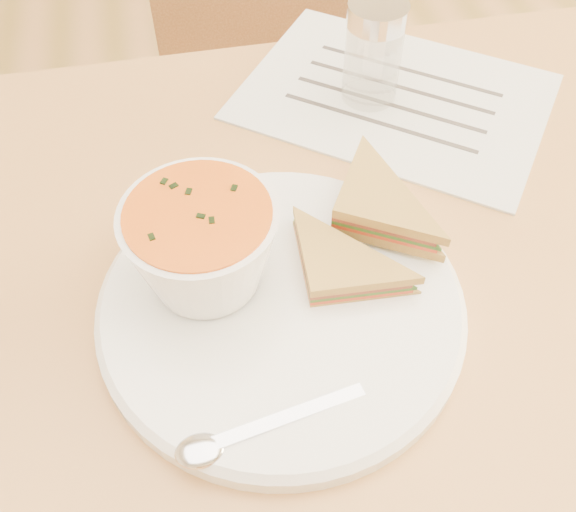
{
  "coord_description": "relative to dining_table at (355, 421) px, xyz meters",
  "views": [
    {
      "loc": [
        -0.17,
        -0.35,
        1.21
      ],
      "look_at": [
        -0.1,
        -0.03,
        0.8
      ],
      "focal_mm": 40.0,
      "sensor_mm": 36.0,
      "label": 1
    }
  ],
  "objects": [
    {
      "name": "sandwich_half_b",
      "position": [
        -0.05,
        0.01,
        0.42
      ],
      "size": [
        0.14,
        0.14,
        0.03
      ],
      "primitive_type": null,
      "rotation": [
        0.0,
        0.0,
        -0.53
      ],
      "color": "#BF9243",
      "rests_on": "plate"
    },
    {
      "name": "plate",
      "position": [
        -0.11,
        -0.05,
        0.38
      ],
      "size": [
        0.4,
        0.4,
        0.02
      ],
      "primitive_type": null,
      "rotation": [
        0.0,
        0.0,
        -0.34
      ],
      "color": "white",
      "rests_on": "dining_table"
    },
    {
      "name": "sandwich_half_a",
      "position": [
        -0.09,
        -0.06,
        0.41
      ],
      "size": [
        0.1,
        0.1,
        0.03
      ],
      "primitive_type": null,
      "rotation": [
        0.0,
        0.0,
        -0.06
      ],
      "color": "#BF9243",
      "rests_on": "plate"
    },
    {
      "name": "spoon",
      "position": [
        -0.14,
        -0.15,
        0.4
      ],
      "size": [
        0.18,
        0.07,
        0.01
      ],
      "primitive_type": null,
      "rotation": [
        0.0,
        0.0,
        0.18
      ],
      "color": "silver",
      "rests_on": "plate"
    },
    {
      "name": "floor",
      "position": [
        0.0,
        0.0,
        -0.38
      ],
      "size": [
        5.0,
        6.0,
        0.01
      ],
      "primitive_type": "cube",
      "color": "olive",
      "rests_on": "ground"
    },
    {
      "name": "chair_far",
      "position": [
        -0.0,
        0.47,
        0.08
      ],
      "size": [
        0.43,
        0.43,
        0.91
      ],
      "primitive_type": null,
      "rotation": [
        0.0,
        0.0,
        3.07
      ],
      "color": "brown",
      "rests_on": "floor"
    },
    {
      "name": "paper_menu",
      "position": [
        0.07,
        0.21,
        0.38
      ],
      "size": [
        0.41,
        0.4,
        0.0
      ],
      "primitive_type": null,
      "rotation": [
        0.0,
        0.0,
        -0.65
      ],
      "color": "white",
      "rests_on": "dining_table"
    },
    {
      "name": "dining_table",
      "position": [
        0.0,
        0.0,
        0.0
      ],
      "size": [
        1.0,
        0.7,
        0.75
      ],
      "primitive_type": null,
      "color": "#9E5D31",
      "rests_on": "floor"
    },
    {
      "name": "condiment_shaker",
      "position": [
        0.04,
        0.22,
        0.43
      ],
      "size": [
        0.08,
        0.08,
        0.11
      ],
      "primitive_type": null,
      "rotation": [
        0.0,
        0.0,
        -0.34
      ],
      "color": "silver",
      "rests_on": "dining_table"
    },
    {
      "name": "soup_bowl",
      "position": [
        -0.17,
        -0.01,
        0.43
      ],
      "size": [
        0.15,
        0.15,
        0.09
      ],
      "primitive_type": null,
      "rotation": [
        0.0,
        0.0,
        0.23
      ],
      "color": "white",
      "rests_on": "plate"
    }
  ]
}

